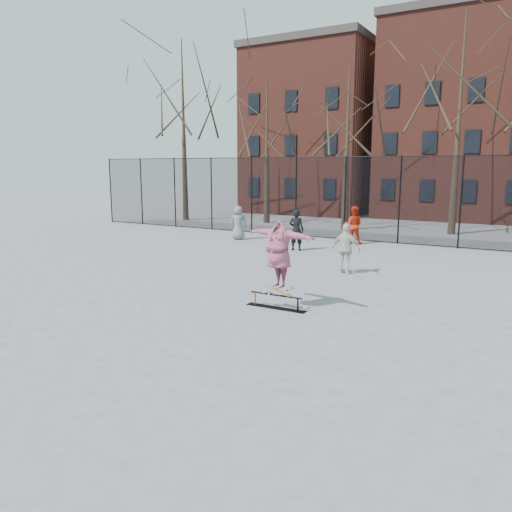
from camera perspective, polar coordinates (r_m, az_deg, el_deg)
The scene contains 11 objects.
ground at distance 12.57m, azimuth -4.88°, elevation -6.02°, with size 100.00×100.00×0.00m, color slate.
skate_rail at distance 12.56m, azimuth 2.30°, elevation -5.35°, with size 1.63×0.25×0.36m.
skateboard at distance 12.47m, azimuth 2.57°, elevation -4.22°, with size 0.74×0.18×0.09m, color olive, non-canonical shape.
skater at distance 12.28m, azimuth 2.61°, elevation -0.23°, with size 2.06×0.56×1.68m, color navy.
bystander_grey at distance 24.26m, azimuth -2.03°, elevation 3.83°, with size 0.80×0.52×1.64m, color slate.
bystander_black at distance 21.11m, azimuth 4.64°, elevation 2.99°, with size 0.63×0.42×1.74m, color black.
bystander_red at distance 23.28m, azimuth 11.08°, elevation 3.48°, with size 0.84×0.65×1.72m, color #B82710.
bystander_white at distance 16.70m, azimuth 10.25°, elevation 0.84°, with size 0.98×0.41×1.67m, color beige.
fence at distance 23.95m, azimuth 13.27°, elevation 6.45°, with size 34.03×0.07×4.00m.
tree_row at distance 28.23m, azimuth 15.85°, elevation 17.66°, with size 33.66×7.46×10.67m.
rowhouses at distance 36.49m, azimuth 20.86°, elevation 13.56°, with size 29.00×7.00×13.00m.
Camera 1 is at (6.97, -9.86, 3.50)m, focal length 35.00 mm.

